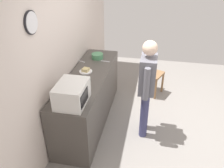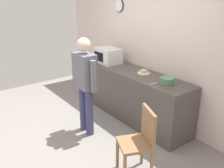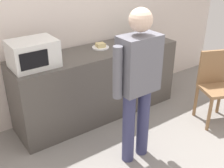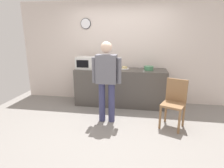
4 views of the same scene
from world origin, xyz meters
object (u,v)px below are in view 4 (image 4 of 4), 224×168
Objects in this scene: microwave at (87,63)px; sandwich_plate at (125,68)px; spoon_utensil at (141,68)px; wooden_chair at (174,101)px; salad_bowl at (149,68)px; person_standing at (107,77)px; fork_utensil at (144,71)px.

microwave is 2.23× the size of sandwich_plate.
spoon_utensil is 0.18× the size of wooden_chair.
salad_bowl is 0.33m from spoon_utensil.
spoon_utensil is 0.10× the size of person_standing.
person_standing is (-0.85, -1.00, -0.01)m from salad_bowl.
salad_bowl is 0.14× the size of person_standing.
microwave is 2.94× the size of fork_utensil.
fork_utensil is (-0.11, -0.18, -0.04)m from salad_bowl.
salad_bowl is (0.59, -0.05, 0.03)m from sandwich_plate.
fork_utensil and spoon_utensil have the same top height.
microwave reaches higher than fork_utensil.
salad_bowl reaches higher than fork_utensil.
fork_utensil is 0.10× the size of person_standing.
salad_bowl is at bearing 115.74° from wooden_chair.
salad_bowl is at bearing 1.73° from microwave.
sandwich_plate is 1.57m from wooden_chair.
sandwich_plate is at bearing 153.80° from fork_utensil.
sandwich_plate is at bearing 174.71° from salad_bowl.
wooden_chair is (0.68, -1.27, -0.41)m from spoon_utensil.
sandwich_plate is 1.32× the size of fork_utensil.
person_standing reaches higher than salad_bowl.
spoon_utensil is (0.39, 0.21, -0.02)m from sandwich_plate.
microwave is 0.53× the size of wooden_chair.
microwave is 2.30m from wooden_chair.
sandwich_plate is at bearing 135.51° from wooden_chair.
wooden_chair is (0.60, -0.82, -0.41)m from fork_utensil.
fork_utensil is at bearing 48.07° from person_standing.
spoon_utensil is at bearing 13.14° from microwave.
person_standing is (0.68, -0.96, -0.12)m from microwave.
wooden_chair is (1.33, 0.00, -0.44)m from person_standing.
person_standing is at bearing -131.93° from fork_utensil.
person_standing is 1.40m from wooden_chair.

